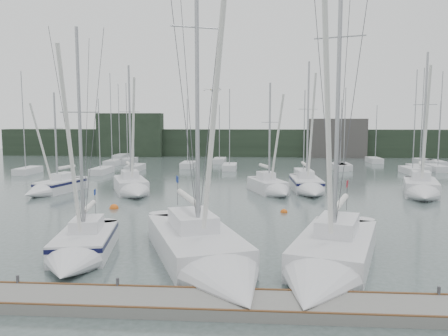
% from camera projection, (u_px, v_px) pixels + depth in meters
% --- Properties ---
extents(ground, '(160.00, 160.00, 0.00)m').
position_uv_depth(ground, '(186.00, 263.00, 20.73)').
color(ground, '#42514D').
rests_on(ground, ground).
extents(dock, '(24.00, 2.00, 0.40)m').
position_uv_depth(dock, '(164.00, 302.00, 15.76)').
color(dock, slate).
rests_on(dock, ground).
extents(far_treeline, '(90.00, 4.00, 5.00)m').
position_uv_depth(far_treeline, '(238.00, 143.00, 81.93)').
color(far_treeline, black).
rests_on(far_treeline, ground).
extents(far_building_left, '(12.00, 3.00, 8.00)m').
position_uv_depth(far_building_left, '(130.00, 135.00, 81.21)').
color(far_building_left, black).
rests_on(far_building_left, ground).
extents(far_building_right, '(10.00, 3.00, 7.00)m').
position_uv_depth(far_building_right, '(337.00, 138.00, 78.55)').
color(far_building_right, '#43403E').
rests_on(far_building_right, ground).
extents(mast_forest, '(57.10, 26.00, 14.00)m').
position_uv_depth(mast_forest, '(263.00, 165.00, 61.77)').
color(mast_forest, silver).
rests_on(mast_forest, ground).
extents(sailboat_near_left, '(3.84, 8.00, 12.07)m').
position_uv_depth(sailboat_near_left, '(79.00, 251.00, 20.89)').
color(sailboat_near_left, silver).
rests_on(sailboat_near_left, ground).
extents(sailboat_near_center, '(7.62, 12.23, 18.71)m').
position_uv_depth(sailboat_near_center, '(209.00, 259.00, 19.27)').
color(sailboat_near_center, silver).
rests_on(sailboat_near_center, ground).
extents(sailboat_near_right, '(6.47, 11.28, 17.62)m').
position_uv_depth(sailboat_near_right, '(327.00, 264.00, 18.75)').
color(sailboat_near_right, silver).
rests_on(sailboat_near_right, ground).
extents(sailboat_mid_a, '(3.88, 7.55, 10.01)m').
position_uv_depth(sailboat_mid_a, '(51.00, 188.00, 40.08)').
color(sailboat_mid_a, silver).
rests_on(sailboat_mid_a, ground).
extents(sailboat_mid_b, '(5.50, 8.20, 12.51)m').
position_uv_depth(sailboat_mid_b, '(133.00, 188.00, 39.59)').
color(sailboat_mid_b, silver).
rests_on(sailboat_mid_b, ground).
extents(sailboat_mid_c, '(4.45, 6.97, 10.87)m').
position_uv_depth(sailboat_mid_c, '(273.00, 188.00, 39.80)').
color(sailboat_mid_c, silver).
rests_on(sailboat_mid_c, ground).
extents(sailboat_mid_d, '(2.86, 8.64, 13.01)m').
position_uv_depth(sailboat_mid_d, '(308.00, 186.00, 40.66)').
color(sailboat_mid_d, silver).
rests_on(sailboat_mid_d, ground).
extents(sailboat_mid_e, '(4.82, 8.18, 13.51)m').
position_uv_depth(sailboat_mid_e, '(422.00, 190.00, 38.17)').
color(sailboat_mid_e, silver).
rests_on(sailboat_mid_e, ground).
extents(buoy_b, '(0.53, 0.53, 0.53)m').
position_uv_depth(buoy_b, '(284.00, 212.00, 32.03)').
color(buoy_b, '#D45712').
rests_on(buoy_b, ground).
extents(buoy_c, '(0.70, 0.70, 0.70)m').
position_uv_depth(buoy_c, '(114.00, 209.00, 33.42)').
color(buoy_c, '#D45712').
rests_on(buoy_c, ground).
extents(seagull, '(0.87, 0.47, 0.18)m').
position_uv_depth(seagull, '(212.00, 90.00, 21.67)').
color(seagull, white).
rests_on(seagull, ground).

